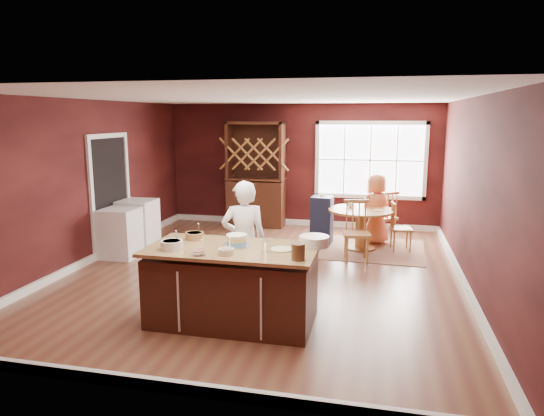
{
  "coord_description": "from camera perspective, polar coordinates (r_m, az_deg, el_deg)",
  "views": [
    {
      "loc": [
        1.74,
        -7.11,
        2.43
      ],
      "look_at": [
        0.14,
        -0.04,
        1.05
      ],
      "focal_mm": 32.0,
      "sensor_mm": 36.0,
      "label": 1
    }
  ],
  "objects": [
    {
      "name": "baker",
      "position": [
        6.37,
        -3.31,
        -3.96
      ],
      "size": [
        0.69,
        0.56,
        1.62
      ],
      "primitive_type": "imported",
      "rotation": [
        0.0,
        0.0,
        3.48
      ],
      "color": "white",
      "rests_on": "ground"
    },
    {
      "name": "hutch",
      "position": [
        10.76,
        -1.9,
        3.97
      ],
      "size": [
        1.26,
        0.53,
        2.31
      ],
      "primitive_type": "cube",
      "color": "black",
      "rests_on": "ground"
    },
    {
      "name": "kitchen_island",
      "position": [
        5.83,
        -4.66,
        -9.21
      ],
      "size": [
        1.99,
        1.04,
        0.92
      ],
      "color": "#461B12",
      "rests_on": "ground"
    },
    {
      "name": "high_chair",
      "position": [
        9.35,
        5.89,
        -1.31
      ],
      "size": [
        0.42,
        0.42,
        0.96
      ],
      "primitive_type": null,
      "rotation": [
        0.0,
        0.0,
        -0.07
      ],
      "color": "black",
      "rests_on": "ground"
    },
    {
      "name": "seated_woman",
      "position": [
        9.46,
        12.12,
        -0.14
      ],
      "size": [
        0.79,
        0.74,
        1.35
      ],
      "primitive_type": "imported",
      "rotation": [
        0.0,
        0.0,
        3.79
      ],
      "color": "#D16E42",
      "rests_on": "ground"
    },
    {
      "name": "dinner_plate",
      "position": [
        5.55,
        1.06,
        -4.9
      ],
      "size": [
        0.25,
        0.25,
        0.02
      ],
      "primitive_type": "cylinder",
      "color": "beige",
      "rests_on": "kitchen_island"
    },
    {
      "name": "bowl_pink",
      "position": [
        5.41,
        -8.59,
        -5.23
      ],
      "size": [
        0.15,
        0.15,
        0.06
      ],
      "primitive_type": "cylinder",
      "color": "silver",
      "rests_on": "kitchen_island"
    },
    {
      "name": "bowl_blue",
      "position": [
        5.71,
        -11.71,
        -4.26
      ],
      "size": [
        0.26,
        0.26,
        0.1
      ],
      "primitive_type": "cylinder",
      "color": "white",
      "rests_on": "kitchen_island"
    },
    {
      "name": "layer_cake",
      "position": [
        5.73,
        -4.18,
        -3.8
      ],
      "size": [
        0.34,
        0.34,
        0.14
      ],
      "primitive_type": null,
      "color": "white",
      "rests_on": "kitchen_island"
    },
    {
      "name": "room_shell",
      "position": [
        7.4,
        -0.97,
        2.39
      ],
      "size": [
        7.0,
        7.0,
        7.0
      ],
      "color": "brown",
      "rests_on": "ground"
    },
    {
      "name": "bowl_olive",
      "position": [
        5.4,
        -5.43,
        -5.12
      ],
      "size": [
        0.18,
        0.18,
        0.07
      ],
      "primitive_type": "cylinder",
      "color": "#F1E8B4",
      "rests_on": "kitchen_island"
    },
    {
      "name": "dryer",
      "position": [
        9.36,
        -15.48,
        -1.83
      ],
      "size": [
        0.62,
        0.6,
        0.9
      ],
      "primitive_type": "cube",
      "color": "white",
      "rests_on": "ground"
    },
    {
      "name": "rug",
      "position": [
        9.19,
        10.32,
        -4.7
      ],
      "size": [
        2.38,
        1.88,
        0.01
      ],
      "primitive_type": "cube",
      "rotation": [
        0.0,
        0.0,
        -0.04
      ],
      "color": "brown",
      "rests_on": "ground"
    },
    {
      "name": "chair_south",
      "position": [
        8.27,
        9.93,
        -2.71
      ],
      "size": [
        0.5,
        0.48,
        1.05
      ],
      "primitive_type": null,
      "rotation": [
        0.0,
        0.0,
        0.16
      ],
      "color": "olive",
      "rests_on": "ground"
    },
    {
      "name": "washer",
      "position": [
        8.82,
        -17.42,
        -2.84
      ],
      "size": [
        0.59,
        0.57,
        0.86
      ],
      "primitive_type": "cube",
      "color": "white",
      "rests_on": "ground"
    },
    {
      "name": "doorway",
      "position": [
        9.15,
        -18.42,
        1.38
      ],
      "size": [
        0.08,
        1.26,
        2.13
      ],
      "primitive_type": null,
      "color": "white",
      "rests_on": "room_shell"
    },
    {
      "name": "toddler",
      "position": [
        9.41,
        6.02,
        0.8
      ],
      "size": [
        0.18,
        0.14,
        0.26
      ],
      "primitive_type": null,
      "color": "#8CA5BF",
      "rests_on": "high_chair"
    },
    {
      "name": "chair_east",
      "position": [
        9.12,
        14.96,
        -2.12
      ],
      "size": [
        0.42,
        0.44,
        0.91
      ],
      "primitive_type": null,
      "rotation": [
        0.0,
        0.0,
        1.74
      ],
      "color": "brown",
      "rests_on": "ground"
    },
    {
      "name": "stoneware_crock",
      "position": [
        5.18,
        3.1,
        -5.15
      ],
      "size": [
        0.15,
        0.15,
        0.18
      ],
      "primitive_type": "cylinder",
      "color": "#44311E",
      "rests_on": "kitchen_island"
    },
    {
      "name": "chair_north",
      "position": [
        9.78,
        12.99,
        -0.86
      ],
      "size": [
        0.58,
        0.58,
        1.01
      ],
      "primitive_type": null,
      "rotation": [
        0.0,
        0.0,
        3.84
      ],
      "color": "brown",
      "rests_on": "ground"
    },
    {
      "name": "dining_table",
      "position": [
        9.06,
        10.43,
        -1.48
      ],
      "size": [
        1.21,
        1.21,
        0.75
      ],
      "color": "olive",
      "rests_on": "ground"
    },
    {
      "name": "table_plate",
      "position": [
        8.92,
        12.3,
        -0.28
      ],
      "size": [
        0.2,
        0.2,
        0.01
      ],
      "primitive_type": "cylinder",
      "color": "beige",
      "rests_on": "dining_table"
    },
    {
      "name": "white_tub",
      "position": [
        5.73,
        4.98,
        -3.9
      ],
      "size": [
        0.35,
        0.35,
        0.12
      ],
      "primitive_type": "cylinder",
      "color": "beige",
      "rests_on": "kitchen_island"
    },
    {
      "name": "drinking_glass",
      "position": [
        5.47,
        -0.54,
        -4.39
      ],
      "size": [
        0.08,
        0.08,
        0.16
      ],
      "primitive_type": "cylinder",
      "color": "silver",
      "rests_on": "kitchen_island"
    },
    {
      "name": "table_cup",
      "position": [
        9.14,
        9.21,
        0.35
      ],
      "size": [
        0.14,
        0.14,
        0.1
      ],
      "primitive_type": "imported",
      "rotation": [
        0.0,
        0.0,
        -0.18
      ],
      "color": "white",
      "rests_on": "dining_table"
    },
    {
      "name": "window",
      "position": [
        10.63,
        11.48,
        5.54
      ],
      "size": [
        2.36,
        0.1,
        1.66
      ],
      "primitive_type": null,
      "color": "white",
      "rests_on": "room_shell"
    },
    {
      "name": "bowl_yellow",
      "position": [
        6.11,
        -9.11,
        -3.25
      ],
      "size": [
        0.23,
        0.23,
        0.09
      ],
      "primitive_type": "cylinder",
      "color": "tan",
      "rests_on": "kitchen_island"
    }
  ]
}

